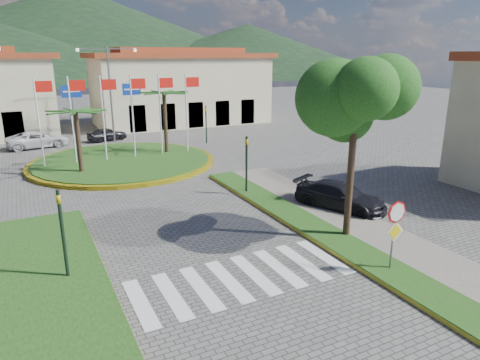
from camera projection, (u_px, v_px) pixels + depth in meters
name	position (u px, v px, depth m)	size (l,w,h in m)	color
ground	(308.00, 347.00, 11.16)	(160.00, 160.00, 0.00)	#585653
sidewalk_right	(412.00, 263.00, 15.46)	(4.00, 28.00, 0.15)	gray
verge_right	(387.00, 270.00, 14.93)	(1.60, 28.00, 0.18)	#174313
median_left	(26.00, 294.00, 13.43)	(5.00, 14.00, 0.18)	#174313
crosswalk	(239.00, 278.00, 14.58)	(8.00, 3.00, 0.01)	silver
roundabout_island	(123.00, 161.00, 29.92)	(12.70, 12.70, 6.00)	yellow
stop_sign	(395.00, 225.00, 14.47)	(0.80, 0.11, 2.65)	slate
deciduous_tree	(355.00, 113.00, 16.37)	(3.60, 3.60, 6.80)	black
traffic_light_left	(62.00, 227.00, 13.91)	(0.15, 0.18, 3.20)	black
traffic_light_right	(246.00, 160.00, 22.83)	(0.15, 0.18, 3.20)	black
traffic_light_far	(206.00, 121.00, 36.33)	(0.18, 0.15, 3.20)	black
direction_sign_west	(72.00, 102.00, 35.77)	(1.60, 0.14, 5.20)	slate
direction_sign_east	(132.00, 99.00, 37.95)	(1.60, 0.14, 5.20)	slate
street_lamp_centre	(110.00, 90.00, 35.98)	(4.80, 0.16, 8.00)	slate
building_right	(180.00, 87.00, 46.91)	(19.08, 9.54, 8.05)	beige
hill_far_mid	(77.00, 32.00, 150.28)	(180.00, 180.00, 30.00)	black
hill_far_east	(248.00, 50.00, 154.54)	(120.00, 120.00, 18.00)	black
white_van	(38.00, 140.00, 34.95)	(2.18, 4.72, 1.31)	silver
car_dark_a	(107.00, 134.00, 37.79)	(1.37, 3.40, 1.16)	black
car_dark_b	(134.00, 124.00, 42.62)	(1.36, 3.89, 1.28)	black
car_side_right	(340.00, 196.00, 20.93)	(1.86, 4.57, 1.33)	black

